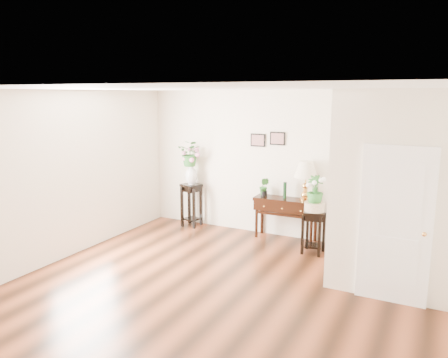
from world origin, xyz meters
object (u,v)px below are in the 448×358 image
Objects in this scene: plant_stand_a at (192,205)px; table_lamp at (306,182)px; plant_stand_b at (313,232)px; console_table at (286,219)px.

table_lamp is at bearing 1.82° from plant_stand_a.
table_lamp is at bearing 122.83° from plant_stand_b.
plant_stand_a is 2.74m from plant_stand_b.
plant_stand_a is (-2.04, -0.08, 0.05)m from console_table.
console_table is 1.34× the size of plant_stand_a.
table_lamp reaches higher than console_table.
table_lamp is at bearing -1.64° from console_table.
plant_stand_a is at bearing -178.18° from table_lamp.
plant_stand_a reaches higher than plant_stand_b.
table_lamp is 2.50m from plant_stand_a.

